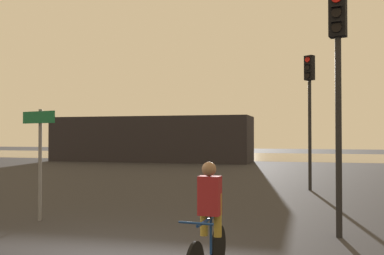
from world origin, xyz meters
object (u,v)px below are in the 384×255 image
(traffic_light_far_right, at_px, (310,97))
(direction_sign_post, at_px, (39,148))
(cyclist, at_px, (209,220))
(distant_building, at_px, (151,139))
(traffic_light_near_right, at_px, (338,67))

(traffic_light_far_right, relative_size, direction_sign_post, 1.89)
(traffic_light_far_right, distance_m, direction_sign_post, 9.79)
(cyclist, bearing_deg, distant_building, -62.88)
(distant_building, bearing_deg, traffic_light_near_right, -61.11)
(cyclist, bearing_deg, traffic_light_far_right, -92.80)
(traffic_light_near_right, height_order, direction_sign_post, traffic_light_near_right)
(traffic_light_far_right, relative_size, traffic_light_near_right, 1.02)
(direction_sign_post, bearing_deg, distant_building, -58.88)
(traffic_light_near_right, bearing_deg, direction_sign_post, 15.10)
(direction_sign_post, height_order, cyclist, direction_sign_post)
(distant_building, height_order, direction_sign_post, distant_building)
(traffic_light_far_right, xyz_separation_m, cyclist, (-1.39, -10.41, -2.57))
(distant_building, distance_m, cyclist, 27.53)
(distant_building, height_order, traffic_light_far_right, traffic_light_far_right)
(traffic_light_near_right, distance_m, direction_sign_post, 6.83)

